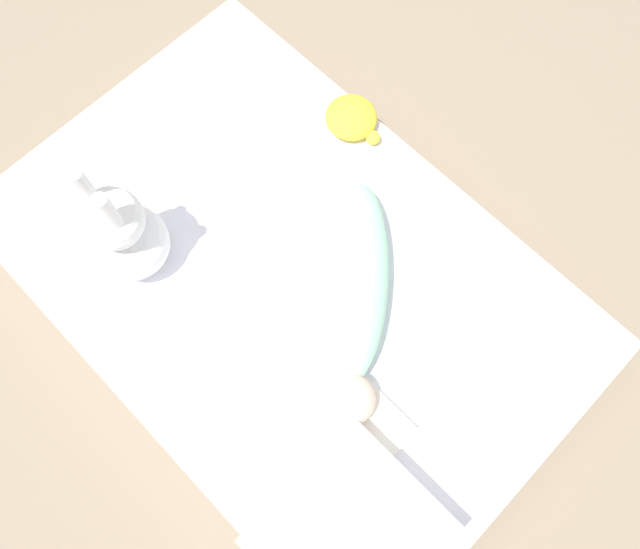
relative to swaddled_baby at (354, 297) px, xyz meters
name	(u,v)px	position (x,y,z in m)	size (l,w,h in m)	color
ground_plane	(289,290)	(-0.17, -0.06, -0.19)	(12.00, 12.00, 0.00)	#7A6B56
bed_mattress	(287,283)	(-0.17, -0.06, -0.13)	(1.46, 0.97, 0.13)	white
burp_cloth	(350,429)	(0.20, -0.22, -0.05)	(0.22, 0.22, 0.02)	white
swaddled_baby	(354,297)	(0.00, 0.00, 0.00)	(0.47, 0.52, 0.13)	#99D6B2
pillow	(352,535)	(0.36, -0.38, -0.01)	(0.33, 0.35, 0.10)	white
bunny_plush	(124,235)	(-0.46, -0.29, 0.08)	(0.19, 0.19, 0.39)	white
turtle_plush	(352,118)	(-0.35, 0.36, -0.03)	(0.17, 0.14, 0.06)	yellow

